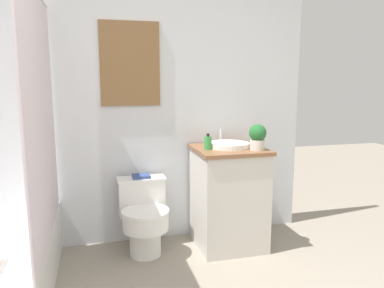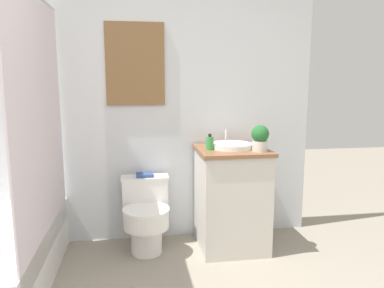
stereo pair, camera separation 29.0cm
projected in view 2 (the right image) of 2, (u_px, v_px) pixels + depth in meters
The scene contains 8 objects.
wall_back at pixel (125, 100), 3.23m from camera, with size 3.34×0.07×2.50m.
shower_area at pixel (4, 252), 2.54m from camera, with size 0.65×1.45×1.98m.
toilet at pixel (146, 215), 3.13m from camera, with size 0.41×0.51×0.61m.
vanity at pixel (231, 198), 3.18m from camera, with size 0.58×0.58×0.86m.
sink at pixel (232, 146), 3.13m from camera, with size 0.36×0.39×0.13m.
soap_bottle at pixel (210, 143), 3.04m from camera, with size 0.06×0.06×0.13m.
potted_plant at pixel (260, 137), 2.97m from camera, with size 0.14×0.14×0.21m.
book_on_tank at pixel (145, 175), 3.21m from camera, with size 0.14×0.13×0.02m.
Camera 2 is at (0.07, -1.20, 1.42)m, focal length 35.00 mm.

